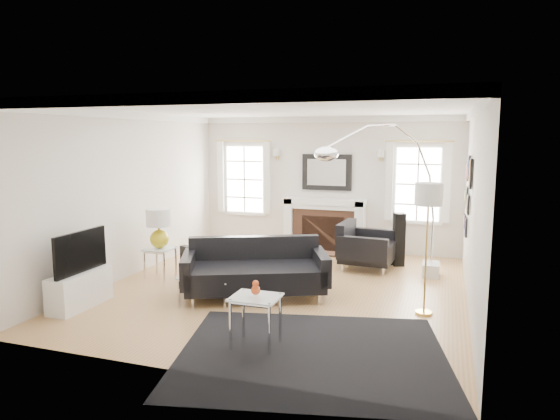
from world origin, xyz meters
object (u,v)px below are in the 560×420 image
(armchair_right, at_px, (364,247))
(fireplace, at_px, (324,226))
(coffee_table, at_px, (213,276))
(gourd_lamp, at_px, (159,226))
(sofa, at_px, (255,271))
(arc_floor_lamp, at_px, (383,195))
(armchair_left, at_px, (215,258))

(armchair_right, bearing_deg, fireplace, 131.97)
(coffee_table, height_order, gourd_lamp, gourd_lamp)
(sofa, distance_m, arc_floor_lamp, 2.40)
(armchair_left, bearing_deg, fireplace, 62.01)
(arc_floor_lamp, bearing_deg, gourd_lamp, -166.23)
(sofa, xyz_separation_m, gourd_lamp, (-1.91, 0.41, 0.52))
(fireplace, distance_m, arc_floor_lamp, 2.55)
(armchair_left, bearing_deg, armchair_right, 30.13)
(sofa, distance_m, coffee_table, 0.64)
(fireplace, xyz_separation_m, arc_floor_lamp, (1.42, -1.92, 0.91))
(armchair_left, bearing_deg, arc_floor_lamp, 11.53)
(sofa, height_order, gourd_lamp, gourd_lamp)
(fireplace, xyz_separation_m, armchair_right, (1.01, -1.13, -0.15))
(armchair_right, relative_size, gourd_lamp, 1.61)
(sofa, relative_size, armchair_right, 2.14)
(armchair_left, height_order, gourd_lamp, gourd_lamp)
(armchair_right, bearing_deg, sofa, -121.97)
(coffee_table, bearing_deg, arc_floor_lamp, 34.76)
(fireplace, distance_m, sofa, 3.24)
(fireplace, height_order, arc_floor_lamp, arc_floor_lamp)
(coffee_table, bearing_deg, armchair_left, 113.72)
(fireplace, relative_size, sofa, 0.73)
(fireplace, relative_size, coffee_table, 2.09)
(arc_floor_lamp, bearing_deg, sofa, -142.78)
(armchair_right, relative_size, arc_floor_lamp, 0.41)
(armchair_right, bearing_deg, coffee_table, -128.30)
(sofa, height_order, armchair_right, sofa)
(fireplace, distance_m, armchair_right, 1.52)
(fireplace, bearing_deg, coffee_table, -103.88)
(sofa, relative_size, arc_floor_lamp, 0.87)
(arc_floor_lamp, bearing_deg, armchair_right, 116.95)
(gourd_lamp, bearing_deg, arc_floor_lamp, 13.77)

